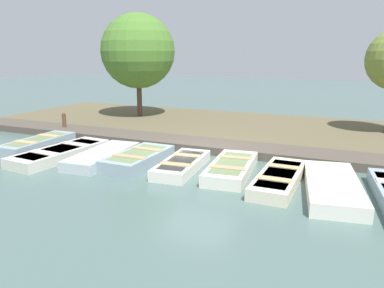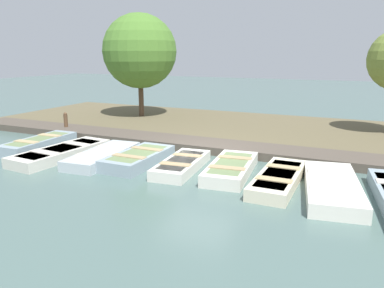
# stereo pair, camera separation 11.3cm
# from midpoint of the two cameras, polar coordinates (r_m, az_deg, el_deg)

# --- Properties ---
(ground_plane) EXTENTS (80.00, 80.00, 0.00)m
(ground_plane) POSITION_cam_midpoint_polar(r_m,az_deg,el_deg) (12.22, 0.63, -2.14)
(ground_plane) COLOR #4C6660
(shore_bank) EXTENTS (8.00, 24.00, 0.16)m
(shore_bank) POSITION_cam_midpoint_polar(r_m,az_deg,el_deg) (16.78, 7.40, 2.40)
(shore_bank) COLOR brown
(shore_bank) RESTS_ON ground_plane
(dock_walkway) EXTENTS (1.44, 22.33, 0.28)m
(dock_walkway) POSITION_cam_midpoint_polar(r_m,az_deg,el_deg) (13.22, 2.63, -0.30)
(dock_walkway) COLOR #51473D
(dock_walkway) RESTS_ON ground_plane
(rowboat_0) EXTENTS (2.92, 1.08, 0.42)m
(rowboat_0) POSITION_cam_midpoint_polar(r_m,az_deg,el_deg) (14.32, -22.64, 0.00)
(rowboat_0) COLOR #8C9EA8
(rowboat_0) RESTS_ON ground_plane
(rowboat_1) EXTENTS (3.51, 1.45, 0.35)m
(rowboat_1) POSITION_cam_midpoint_polar(r_m,az_deg,el_deg) (12.92, -19.63, -1.28)
(rowboat_1) COLOR beige
(rowboat_1) RESTS_ON ground_plane
(rowboat_2) EXTENTS (3.06, 1.35, 0.34)m
(rowboat_2) POSITION_cam_midpoint_polar(r_m,az_deg,el_deg) (12.21, -13.70, -1.74)
(rowboat_2) COLOR #B2BCC1
(rowboat_2) RESTS_ON ground_plane
(rowboat_3) EXTENTS (2.62, 1.19, 0.39)m
(rowboat_3) POSITION_cam_midpoint_polar(r_m,az_deg,el_deg) (11.61, -8.45, -2.15)
(rowboat_3) COLOR #8C9EA8
(rowboat_3) RESTS_ON ground_plane
(rowboat_4) EXTENTS (2.71, 1.21, 0.33)m
(rowboat_4) POSITION_cam_midpoint_polar(r_m,az_deg,el_deg) (10.97, -1.83, -3.12)
(rowboat_4) COLOR silver
(rowboat_4) RESTS_ON ground_plane
(rowboat_5) EXTENTS (2.89, 1.36, 0.36)m
(rowboat_5) POSITION_cam_midpoint_polar(r_m,az_deg,el_deg) (10.63, 5.72, -3.65)
(rowboat_5) COLOR silver
(rowboat_5) RESTS_ON ground_plane
(rowboat_6) EXTENTS (3.04, 0.99, 0.33)m
(rowboat_6) POSITION_cam_midpoint_polar(r_m,az_deg,el_deg) (10.01, 12.83, -5.11)
(rowboat_6) COLOR beige
(rowboat_6) RESTS_ON ground_plane
(rowboat_7) EXTENTS (3.44, 1.74, 0.37)m
(rowboat_7) POSITION_cam_midpoint_polar(r_m,az_deg,el_deg) (9.75, 20.32, -6.06)
(rowboat_7) COLOR silver
(rowboat_7) RESTS_ON ground_plane
(mooring_post_near) EXTENTS (0.16, 0.16, 0.90)m
(mooring_post_near) POSITION_cam_midpoint_polar(r_m,az_deg,el_deg) (16.77, -19.06, 3.05)
(mooring_post_near) COLOR brown
(mooring_post_near) RESTS_ON ground_plane
(park_tree_far_left) EXTENTS (3.69, 3.69, 5.28)m
(park_tree_far_left) POSITION_cam_midpoint_polar(r_m,az_deg,el_deg) (19.38, -8.42, 13.81)
(park_tree_far_left) COLOR #4C3828
(park_tree_far_left) RESTS_ON ground_plane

